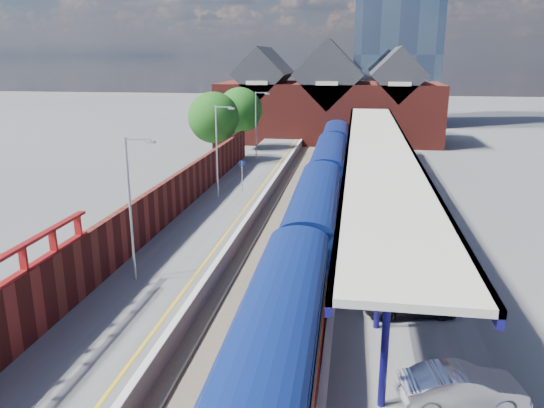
{
  "coord_description": "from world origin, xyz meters",
  "views": [
    {
      "loc": [
        3.85,
        -16.64,
        11.55
      ],
      "look_at": [
        -1.14,
        14.91,
        2.6
      ],
      "focal_mm": 35.0,
      "sensor_mm": 36.0,
      "label": 1
    }
  ],
  "objects_px": {
    "train": "(323,179)",
    "parked_car_dark": "(410,302)",
    "platform_sign": "(242,171)",
    "parked_car_blue": "(442,265)",
    "lamp_post_d": "(257,121)",
    "lamp_post_c": "(218,146)",
    "parked_car_silver": "(462,388)",
    "lamp_post_b": "(132,201)"
  },
  "relations": [
    {
      "from": "platform_sign",
      "to": "lamp_post_c",
      "type": "bearing_deg",
      "value": -124.26
    },
    {
      "from": "lamp_post_d",
      "to": "platform_sign",
      "type": "distance_m",
      "value": 14.25
    },
    {
      "from": "lamp_post_d",
      "to": "platform_sign",
      "type": "relative_size",
      "value": 2.8
    },
    {
      "from": "lamp_post_d",
      "to": "parked_car_silver",
      "type": "bearing_deg",
      "value": -70.8
    },
    {
      "from": "platform_sign",
      "to": "parked_car_silver",
      "type": "relative_size",
      "value": 0.65
    },
    {
      "from": "parked_car_dark",
      "to": "parked_car_silver",
      "type": "bearing_deg",
      "value": 177.56
    },
    {
      "from": "platform_sign",
      "to": "parked_car_silver",
      "type": "height_order",
      "value": "platform_sign"
    },
    {
      "from": "train",
      "to": "lamp_post_b",
      "type": "xyz_separation_m",
      "value": [
        -7.86,
        -18.34,
        2.87
      ]
    },
    {
      "from": "train",
      "to": "parked_car_dark",
      "type": "relative_size",
      "value": 16.96
    },
    {
      "from": "lamp_post_b",
      "to": "platform_sign",
      "type": "height_order",
      "value": "lamp_post_b"
    },
    {
      "from": "parked_car_silver",
      "to": "parked_car_dark",
      "type": "bearing_deg",
      "value": -2.0
    },
    {
      "from": "train",
      "to": "lamp_post_b",
      "type": "height_order",
      "value": "lamp_post_b"
    },
    {
      "from": "train",
      "to": "parked_car_dark",
      "type": "xyz_separation_m",
      "value": [
        4.92,
        -19.95,
        -0.56
      ]
    },
    {
      "from": "platform_sign",
      "to": "parked_car_blue",
      "type": "height_order",
      "value": "platform_sign"
    },
    {
      "from": "platform_sign",
      "to": "lamp_post_b",
      "type": "bearing_deg",
      "value": -94.33
    },
    {
      "from": "parked_car_dark",
      "to": "lamp_post_b",
      "type": "bearing_deg",
      "value": 70.71
    },
    {
      "from": "parked_car_blue",
      "to": "parked_car_dark",
      "type": "bearing_deg",
      "value": 174.58
    },
    {
      "from": "train",
      "to": "lamp_post_c",
      "type": "xyz_separation_m",
      "value": [
        -7.86,
        -2.34,
        2.87
      ]
    },
    {
      "from": "train",
      "to": "parked_car_silver",
      "type": "height_order",
      "value": "train"
    },
    {
      "from": "lamp_post_d",
      "to": "parked_car_dark",
      "type": "bearing_deg",
      "value": -69.18
    },
    {
      "from": "lamp_post_c",
      "to": "parked_car_silver",
      "type": "bearing_deg",
      "value": -59.71
    },
    {
      "from": "parked_car_silver",
      "to": "parked_car_dark",
      "type": "relative_size",
      "value": 1.0
    },
    {
      "from": "lamp_post_c",
      "to": "parked_car_silver",
      "type": "xyz_separation_m",
      "value": [
        13.81,
        -23.64,
        -3.35
      ]
    },
    {
      "from": "train",
      "to": "platform_sign",
      "type": "relative_size",
      "value": 26.37
    },
    {
      "from": "lamp_post_d",
      "to": "parked_car_silver",
      "type": "relative_size",
      "value": 1.81
    },
    {
      "from": "lamp_post_b",
      "to": "parked_car_dark",
      "type": "height_order",
      "value": "lamp_post_b"
    },
    {
      "from": "lamp_post_c",
      "to": "parked_car_silver",
      "type": "height_order",
      "value": "lamp_post_c"
    },
    {
      "from": "parked_car_silver",
      "to": "lamp_post_c",
      "type": "bearing_deg",
      "value": 18.61
    },
    {
      "from": "lamp_post_c",
      "to": "parked_car_silver",
      "type": "distance_m",
      "value": 27.58
    },
    {
      "from": "lamp_post_d",
      "to": "platform_sign",
      "type": "xyz_separation_m",
      "value": [
        1.36,
        -14.0,
        -2.3
      ]
    },
    {
      "from": "parked_car_blue",
      "to": "parked_car_silver",
      "type": "bearing_deg",
      "value": -166.34
    },
    {
      "from": "lamp_post_b",
      "to": "lamp_post_c",
      "type": "xyz_separation_m",
      "value": [
        0.0,
        16.0,
        0.0
      ]
    },
    {
      "from": "train",
      "to": "parked_car_blue",
      "type": "bearing_deg",
      "value": -66.23
    },
    {
      "from": "lamp_post_b",
      "to": "lamp_post_d",
      "type": "xyz_separation_m",
      "value": [
        0.0,
        32.0,
        0.0
      ]
    },
    {
      "from": "train",
      "to": "parked_car_blue",
      "type": "distance_m",
      "value": 17.06
    },
    {
      "from": "lamp_post_c",
      "to": "lamp_post_d",
      "type": "distance_m",
      "value": 16.0
    },
    {
      "from": "train",
      "to": "platform_sign",
      "type": "xyz_separation_m",
      "value": [
        -6.49,
        -0.34,
        0.57
      ]
    },
    {
      "from": "train",
      "to": "lamp_post_d",
      "type": "relative_size",
      "value": 9.42
    },
    {
      "from": "lamp_post_c",
      "to": "lamp_post_d",
      "type": "bearing_deg",
      "value": 90.0
    },
    {
      "from": "lamp_post_b",
      "to": "parked_car_silver",
      "type": "height_order",
      "value": "lamp_post_b"
    },
    {
      "from": "parked_car_dark",
      "to": "parked_car_blue",
      "type": "bearing_deg",
      "value": -36.26
    },
    {
      "from": "train",
      "to": "parked_car_silver",
      "type": "bearing_deg",
      "value": -77.1
    }
  ]
}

